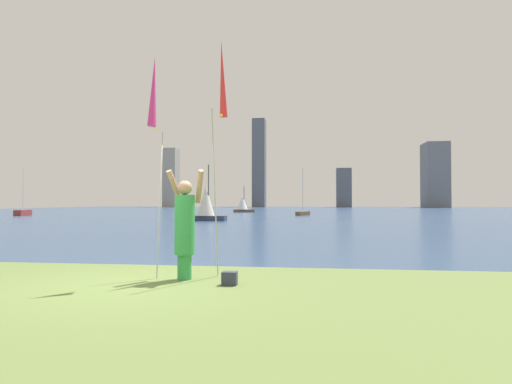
{
  "coord_description": "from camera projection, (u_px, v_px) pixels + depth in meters",
  "views": [
    {
      "loc": [
        3.15,
        -7.2,
        1.42
      ],
      "look_at": [
        0.66,
        11.93,
        1.85
      ],
      "focal_mm": 30.68,
      "sensor_mm": 36.0,
      "label": 1
    }
  ],
  "objects": [
    {
      "name": "skyline_tower_1",
      "position": [
        259.0,
        163.0,
        117.84
      ],
      "size": [
        3.38,
        4.57,
        23.67
      ],
      "color": "#565B66",
      "rests_on": "ground"
    },
    {
      "name": "ground",
      "position": [
        289.0,
        213.0,
        58.02
      ],
      "size": [
        120.0,
        138.0,
        0.12
      ],
      "color": "#5B7038"
    },
    {
      "name": "bag",
      "position": [
        230.0,
        278.0,
        7.43
      ],
      "size": [
        0.25,
        0.19,
        0.23
      ],
      "color": "#33384C",
      "rests_on": "ground"
    },
    {
      "name": "sailboat_2",
      "position": [
        303.0,
        213.0,
        45.46
      ],
      "size": [
        1.5,
        2.29,
        4.92
      ],
      "color": "brown",
      "rests_on": "ground"
    },
    {
      "name": "skyline_tower_2",
      "position": [
        344.0,
        188.0,
        112.05
      ],
      "size": [
        3.71,
        3.85,
        10.0
      ],
      "color": "#565B66",
      "rests_on": "ground"
    },
    {
      "name": "person",
      "position": [
        185.0,
        225.0,
        8.01
      ],
      "size": [
        0.74,
        0.55,
        2.02
      ],
      "rotation": [
        0.0,
        0.0,
        -0.07
      ],
      "color": "green",
      "rests_on": "ground"
    },
    {
      "name": "kite_flag_left",
      "position": [
        154.0,
        96.0,
        7.92
      ],
      "size": [
        0.16,
        0.68,
        4.08
      ],
      "color": "#B2B2B7",
      "rests_on": "ground"
    },
    {
      "name": "sailboat_7",
      "position": [
        206.0,
        204.0,
        32.66
      ],
      "size": [
        2.72,
        1.43,
        4.21
      ],
      "color": "#333D51",
      "rests_on": "ground"
    },
    {
      "name": "sailboat_3",
      "position": [
        23.0,
        212.0,
        44.8
      ],
      "size": [
        0.98,
        2.1,
        4.82
      ],
      "color": "maroon",
      "rests_on": "ground"
    },
    {
      "name": "skyline_tower_3",
      "position": [
        435.0,
        175.0,
        107.55
      ],
      "size": [
        5.33,
        7.67,
        15.88
      ],
      "color": "slate",
      "rests_on": "ground"
    },
    {
      "name": "kite_flag_right",
      "position": [
        222.0,
        84.0,
        8.77
      ],
      "size": [
        0.16,
        1.15,
        4.63
      ],
      "color": "#B2B2B7",
      "rests_on": "ground"
    },
    {
      "name": "skyline_tower_0",
      "position": [
        171.0,
        178.0,
        115.93
      ],
      "size": [
        3.45,
        4.38,
        15.53
      ],
      "color": "gray",
      "rests_on": "ground"
    },
    {
      "name": "sailboat_0",
      "position": [
        243.0,
        204.0,
        59.11
      ],
      "size": [
        2.97,
        1.63,
        3.56
      ],
      "color": "brown",
      "rests_on": "ground"
    }
  ]
}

